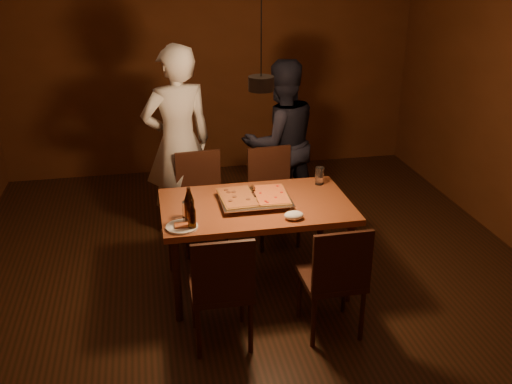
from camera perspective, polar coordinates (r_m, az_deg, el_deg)
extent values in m
plane|color=#371A0F|center=(4.73, 0.43, -10.38)|extent=(6.00, 6.00, 0.00)
plane|color=#623016|center=(7.00, -4.64, 13.22)|extent=(5.00, 0.00, 5.00)
cube|color=#9B4B27|center=(4.53, 0.00, -1.45)|extent=(1.50, 0.90, 0.05)
cylinder|color=#38190F|center=(4.31, -7.88, -8.73)|extent=(0.06, 0.06, 0.70)
cylinder|color=#38190F|center=(4.56, 9.28, -6.95)|extent=(0.06, 0.06, 0.70)
cylinder|color=#38190F|center=(4.96, -8.48, -4.24)|extent=(0.06, 0.06, 0.70)
cylinder|color=#38190F|center=(5.17, 6.50, -2.91)|extent=(0.06, 0.06, 0.70)
cube|color=#38190F|center=(5.27, -5.35, -1.38)|extent=(0.45, 0.45, 0.04)
cube|color=#38190F|center=(5.35, -5.80, 1.78)|extent=(0.42, 0.06, 0.45)
cube|color=#38190F|center=(5.36, 1.90, -0.81)|extent=(0.46, 0.46, 0.04)
cube|color=#38190F|center=(5.44, 1.31, 2.28)|extent=(0.42, 0.07, 0.45)
cube|color=#38190F|center=(4.04, -3.56, -9.59)|extent=(0.42, 0.42, 0.04)
cube|color=#38190F|center=(3.76, -3.27, -8.08)|extent=(0.42, 0.03, 0.45)
cube|color=#38190F|center=(4.18, 7.54, -8.56)|extent=(0.43, 0.43, 0.04)
cube|color=#38190F|center=(3.90, 8.63, -7.00)|extent=(0.42, 0.04, 0.45)
cube|color=silver|center=(4.52, -0.14, -0.83)|extent=(0.58, 0.49, 0.05)
cube|color=maroon|center=(4.50, -1.85, -0.51)|extent=(0.29, 0.44, 0.02)
cube|color=gold|center=(4.54, 1.49, -0.27)|extent=(0.28, 0.42, 0.02)
cylinder|color=black|center=(4.11, -6.42, -2.80)|extent=(0.06, 0.06, 0.15)
cone|color=black|center=(4.06, -6.50, -1.36)|extent=(0.06, 0.06, 0.08)
cylinder|color=black|center=(4.20, -6.66, -1.96)|extent=(0.07, 0.07, 0.18)
cone|color=black|center=(4.15, -6.75, -0.22)|extent=(0.07, 0.07, 0.10)
cylinder|color=silver|center=(4.29, -6.84, -1.77)|extent=(0.08, 0.08, 0.13)
cylinder|color=silver|center=(4.89, 6.37, 1.62)|extent=(0.07, 0.07, 0.15)
cylinder|color=white|center=(4.17, -7.43, -3.48)|extent=(0.23, 0.23, 0.02)
cube|color=gold|center=(4.16, -7.44, -3.31)|extent=(0.10, 0.08, 0.01)
ellipsoid|color=white|center=(4.26, 3.81, -2.34)|extent=(0.15, 0.11, 0.06)
imported|color=silver|center=(5.42, -7.81, 4.85)|extent=(0.77, 0.60, 1.85)
imported|color=black|center=(5.70, 2.50, 4.96)|extent=(0.91, 0.77, 1.65)
cylinder|color=black|center=(4.03, 0.51, 10.79)|extent=(0.18, 0.18, 0.10)
cylinder|color=black|center=(3.94, 0.54, 18.62)|extent=(0.01, 0.01, 1.00)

